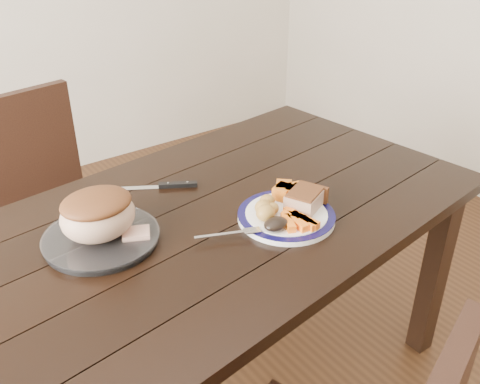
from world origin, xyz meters
TOP-DOWN VIEW (x-y plane):
  - dining_table at (0.00, 0.00)m, footprint 1.70×1.09m
  - chair_far at (-0.28, 0.74)m, footprint 0.49×0.49m
  - dinner_plate at (0.15, -0.15)m, footprint 0.27×0.27m
  - plate_rim at (0.15, -0.15)m, footprint 0.27×0.27m
  - serving_platter at (-0.32, 0.05)m, footprint 0.30×0.30m
  - pork_slice at (0.21, -0.15)m, footprint 0.13×0.12m
  - roasted_potatoes at (0.10, -0.12)m, footprint 0.10×0.10m
  - carrot_batons at (0.14, -0.21)m, footprint 0.09×0.12m
  - pumpkin_wedges at (0.21, -0.09)m, footprint 0.10×0.11m
  - dark_mushroom at (0.07, -0.20)m, footprint 0.07×0.05m
  - fork at (-0.03, -0.14)m, footprint 0.17×0.09m
  - roast_joint at (-0.32, 0.05)m, footprint 0.19×0.17m
  - cut_slice at (-0.24, -0.00)m, footprint 0.09×0.08m
  - carving_knife at (-0.04, 0.21)m, footprint 0.29×0.18m

SIDE VIEW (x-z plane):
  - chair_far at x=-0.28m, z-range 0.06..0.99m
  - dining_table at x=0.00m, z-range 0.28..1.03m
  - carving_knife at x=-0.04m, z-range 0.75..0.76m
  - dinner_plate at x=0.15m, z-range 0.75..0.77m
  - serving_platter at x=-0.32m, z-range 0.75..0.77m
  - plate_rim at x=0.15m, z-range 0.76..0.78m
  - fork at x=-0.03m, z-range 0.77..0.77m
  - cut_slice at x=-0.24m, z-range 0.77..0.78m
  - carrot_batons at x=0.14m, z-range 0.77..0.79m
  - dark_mushroom at x=0.07m, z-range 0.77..0.80m
  - pumpkin_wedges at x=0.21m, z-range 0.77..0.81m
  - roasted_potatoes at x=0.10m, z-range 0.77..0.81m
  - pork_slice at x=0.21m, z-range 0.77..0.82m
  - roast_joint at x=-0.32m, z-range 0.77..0.89m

